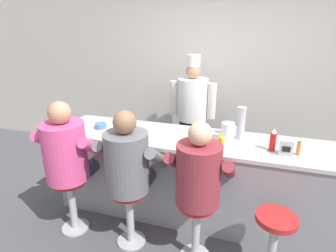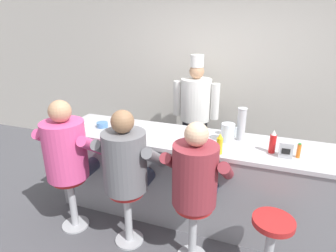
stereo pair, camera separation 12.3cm
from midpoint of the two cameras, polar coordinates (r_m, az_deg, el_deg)
name	(u,v)px [view 2 (the right image)]	position (r m, az deg, el deg)	size (l,w,h in m)	color
ground_plane	(184,233)	(3.26, 4.48, -20.94)	(20.00, 20.00, 0.00)	#4C4C51
wall_back	(223,78)	(4.44, 11.86, 9.57)	(10.00, 0.06, 2.70)	beige
diner_counter	(194,178)	(3.26, 6.45, -10.46)	(3.20, 0.72, 0.97)	gray
ketchup_bottle_red	(273,142)	(2.87, 21.67, -3.08)	(0.06, 0.06, 0.23)	red
mustard_bottle_yellow	(220,144)	(2.71, 11.72, -3.66)	(0.06, 0.06, 0.21)	yellow
hot_sauce_bottle_orange	(299,151)	(2.88, 26.14, -4.54)	(0.04, 0.04, 0.14)	orange
water_pitcher_clear	(228,133)	(3.00, 13.21, -1.33)	(0.16, 0.14, 0.20)	silver
breakfast_plate	(81,126)	(3.48, -16.38, -0.04)	(0.25, 0.25, 0.05)	white
cereal_bowl	(102,125)	(3.42, -12.21, 0.25)	(0.13, 0.13, 0.06)	#4C7FB7
coffee_mug_blue	(119,128)	(3.22, -8.91, -0.51)	(0.14, 0.09, 0.09)	#4C7AB2
cup_stack_steel	(241,124)	(3.05, 15.79, 0.40)	(0.10, 0.10, 0.35)	#B7BABF
napkin_dispenser_chrome	(286,150)	(2.83, 23.97, -4.46)	(0.12, 0.07, 0.15)	silver
diner_seated_pink	(68,152)	(3.05, -18.54, -5.12)	(0.65, 0.64, 1.46)	#B2B5BA
diner_seated_grey	(127,164)	(2.72, -7.07, -7.72)	(0.63, 0.62, 1.43)	#B2B5BA
diner_seated_maroon	(196,178)	(2.52, 7.07, -10.50)	(0.60, 0.59, 1.40)	#B2B5BA
empty_stool_round	(271,240)	(2.72, 21.45, -20.71)	(0.35, 0.35, 0.63)	#B2B5BA
cook_in_whites_near	(195,110)	(4.12, 6.45, 3.34)	(0.68, 0.43, 1.73)	#232328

